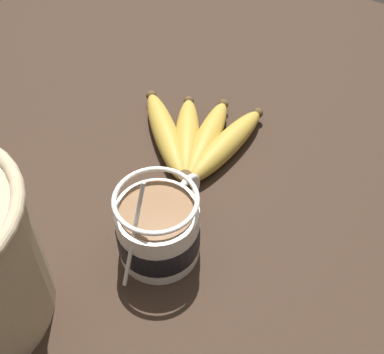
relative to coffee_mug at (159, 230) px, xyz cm
name	(u,v)px	position (x,y,z in cm)	size (l,w,h in cm)	color
table	(210,225)	(8.05, -2.52, -6.10)	(132.40, 132.40, 3.33)	#332319
coffee_mug	(159,230)	(0.00, 0.00, 0.00)	(16.35, 10.42, 15.15)	white
banana_bunch	(195,139)	(18.10, 6.50, -2.60)	(20.82, 19.59, 4.13)	#4C381E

